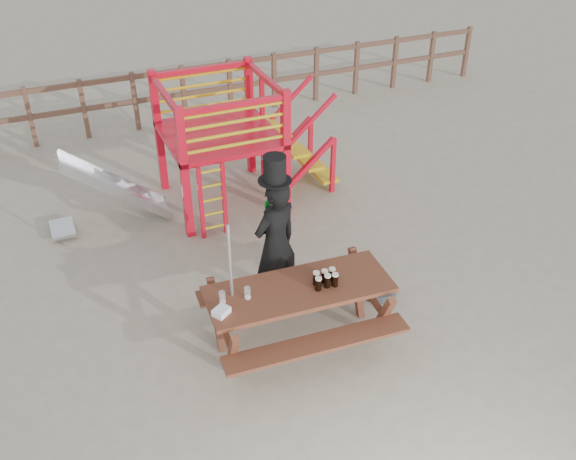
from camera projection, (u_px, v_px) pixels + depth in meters
The scene contains 10 objects.
ground at pixel (300, 340), 7.93m from camera, with size 60.00×60.00×0.00m, color tan.
back_fence at pixel (159, 91), 12.90m from camera, with size 15.09×0.09×1.20m.
playground_fort at pixel (216, 143), 10.13m from camera, with size 4.71×1.84×2.10m.
picnic_table at pixel (299, 308), 7.62m from camera, with size 2.27×1.63×0.84m.
man_with_hat at pixel (276, 240), 8.05m from camera, with size 0.77×0.63×2.14m.
metal_pole at pixel (232, 292), 7.29m from camera, with size 0.04×0.04×1.80m, color #B2B2B7.
parasol_base at pixel (378, 289), 8.67m from camera, with size 0.49×0.49×0.21m.
paper_bag at pixel (221, 312), 7.03m from camera, with size 0.18×0.14×0.08m, color white.
stout_pints at pixel (326, 279), 7.44m from camera, with size 0.30×0.19×0.17m.
empty_glasses at pixel (235, 295), 7.21m from camera, with size 0.36×0.11×0.15m.
Camera 1 is at (-2.44, -5.35, 5.50)m, focal length 40.00 mm.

